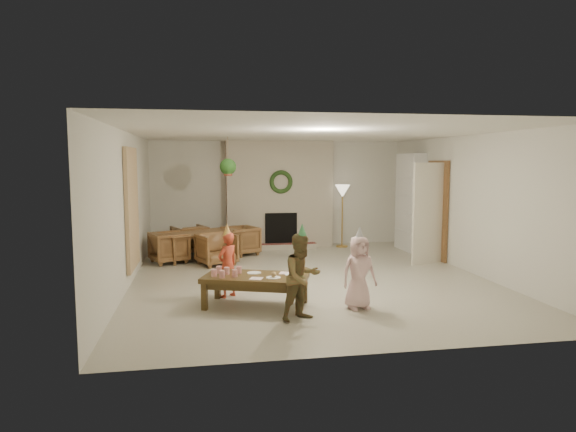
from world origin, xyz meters
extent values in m
plane|color=#B7B29E|center=(0.00, 0.00, 0.00)|extent=(7.00, 7.00, 0.00)
plane|color=white|center=(0.00, 0.00, 2.50)|extent=(7.00, 7.00, 0.00)
plane|color=silver|center=(0.00, 3.50, 1.25)|extent=(7.00, 0.00, 7.00)
plane|color=silver|center=(0.00, -3.50, 1.25)|extent=(7.00, 0.00, 7.00)
plane|color=silver|center=(-3.00, 0.00, 1.25)|extent=(0.00, 7.00, 7.00)
plane|color=silver|center=(3.00, 0.00, 1.25)|extent=(0.00, 7.00, 7.00)
cube|color=#4F1A15|center=(0.00, 3.30, 1.25)|extent=(2.50, 0.40, 2.50)
cube|color=maroon|center=(0.00, 2.95, 0.06)|extent=(1.60, 0.30, 0.12)
cube|color=black|center=(0.00, 3.12, 0.45)|extent=(0.75, 0.12, 0.75)
torus|color=#1E3D17|center=(0.00, 3.07, 1.55)|extent=(0.54, 0.10, 0.54)
cylinder|color=gold|center=(1.45, 3.00, 0.01)|extent=(0.28, 0.28, 0.03)
cylinder|color=gold|center=(1.45, 3.00, 0.69)|extent=(0.03, 0.03, 1.33)
cone|color=beige|center=(1.45, 3.00, 1.33)|extent=(0.35, 0.35, 0.30)
cube|color=white|center=(2.84, 2.30, 1.10)|extent=(0.30, 1.00, 2.20)
cube|color=white|center=(2.82, 2.30, 0.45)|extent=(0.30, 0.92, 0.03)
cube|color=white|center=(2.82, 2.30, 0.85)|extent=(0.30, 0.92, 0.03)
cube|color=white|center=(2.82, 2.30, 1.25)|extent=(0.30, 0.92, 0.03)
cube|color=white|center=(2.82, 2.30, 1.65)|extent=(0.30, 0.92, 0.03)
cube|color=#A62A1E|center=(2.80, 2.15, 0.59)|extent=(0.20, 0.40, 0.24)
cube|color=#245887|center=(2.80, 2.35, 0.99)|extent=(0.20, 0.44, 0.24)
cube|color=#B07025|center=(2.80, 2.20, 1.38)|extent=(0.20, 0.36, 0.22)
cube|color=brown|center=(2.96, 1.20, 1.02)|extent=(0.05, 0.86, 2.04)
cube|color=beige|center=(2.58, 0.82, 1.00)|extent=(0.77, 0.32, 2.00)
cube|color=beige|center=(-2.96, 0.20, 1.25)|extent=(0.06, 1.20, 2.00)
imported|color=brown|center=(-1.82, 2.05, 0.28)|extent=(1.83, 1.45, 0.57)
imported|color=brown|center=(-1.55, 1.40, 0.31)|extent=(0.88, 0.89, 0.63)
imported|color=brown|center=(-2.10, 2.71, 0.31)|extent=(0.88, 0.89, 0.63)
imported|color=brown|center=(-2.47, 1.78, 0.31)|extent=(0.89, 0.88, 0.63)
imported|color=brown|center=(-1.00, 2.40, 0.31)|extent=(0.89, 0.88, 0.63)
cylinder|color=tan|center=(-1.30, 1.50, 2.15)|extent=(0.01, 0.01, 0.70)
cylinder|color=brown|center=(-1.30, 1.50, 1.80)|extent=(0.16, 0.16, 0.12)
sphere|color=#21511B|center=(-1.30, 1.50, 1.92)|extent=(0.32, 0.32, 0.32)
cube|color=#503B1A|center=(-1.09, -1.54, 0.41)|extent=(1.59, 1.15, 0.07)
cube|color=#503B1A|center=(-1.09, -1.54, 0.33)|extent=(1.45, 1.01, 0.09)
cube|color=#503B1A|center=(-1.80, -1.60, 0.19)|extent=(0.10, 0.10, 0.37)
cube|color=#503B1A|center=(-0.58, -2.03, 0.19)|extent=(0.10, 0.10, 0.37)
cube|color=#503B1A|center=(-1.61, -1.05, 0.19)|extent=(0.10, 0.10, 0.37)
cube|color=#503B1A|center=(-0.38, -1.48, 0.19)|extent=(0.10, 0.10, 0.37)
cylinder|color=white|center=(-1.67, -1.51, 0.49)|extent=(0.10, 0.10, 0.10)
cylinder|color=white|center=(-1.59, -1.31, 0.49)|extent=(0.10, 0.10, 0.10)
cylinder|color=white|center=(-1.56, -1.61, 0.49)|extent=(0.10, 0.10, 0.10)
cylinder|color=white|center=(-1.49, -1.40, 0.49)|extent=(0.10, 0.10, 0.10)
cylinder|color=white|center=(-1.39, -1.58, 0.49)|extent=(0.10, 0.10, 0.10)
cylinder|color=white|center=(-1.31, -1.37, 0.49)|extent=(0.10, 0.10, 0.10)
cylinder|color=white|center=(-1.10, -1.40, 0.44)|extent=(0.25, 0.25, 0.01)
cylinder|color=white|center=(-0.87, -1.74, 0.44)|extent=(0.25, 0.25, 0.01)
cylinder|color=white|center=(-0.59, -1.60, 0.44)|extent=(0.25, 0.25, 0.01)
sphere|color=tan|center=(-0.87, -1.74, 0.49)|extent=(0.10, 0.10, 0.08)
cube|color=#FFBBBF|center=(-1.11, -1.75, 0.44)|extent=(0.21, 0.21, 0.01)
cube|color=#FFBBBF|center=(-0.66, -1.48, 0.44)|extent=(0.21, 0.21, 0.01)
imported|color=#C24229|center=(-1.45, -0.99, 0.49)|extent=(0.42, 0.41, 0.98)
cone|color=#D5D647|center=(-1.45, -0.99, 1.02)|extent=(0.17, 0.17, 0.18)
imported|color=brown|center=(-0.58, -2.24, 0.56)|extent=(0.67, 0.61, 1.12)
cone|color=#47A75F|center=(-0.58, -2.24, 1.16)|extent=(0.14, 0.14, 0.18)
imported|color=beige|center=(0.29, -1.89, 0.51)|extent=(0.53, 0.38, 1.01)
cone|color=#B2B3B9|center=(0.29, -1.89, 1.05)|extent=(0.14, 0.14, 0.18)
camera|label=1|loc=(-1.81, -8.34, 2.02)|focal=31.12mm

